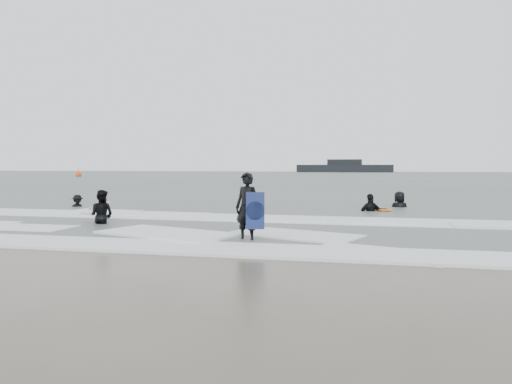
% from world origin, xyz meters
% --- Properties ---
extents(ground, '(320.00, 320.00, 0.00)m').
position_xyz_m(ground, '(0.00, 0.00, 0.00)').
color(ground, brown).
rests_on(ground, ground).
extents(sea, '(320.00, 320.00, 0.00)m').
position_xyz_m(sea, '(0.00, 80.00, 0.06)').
color(sea, '#47544C').
rests_on(sea, ground).
extents(surfer_centre, '(0.78, 0.64, 1.86)m').
position_xyz_m(surfer_centre, '(0.78, 0.87, 0.00)').
color(surfer_centre, black).
rests_on(surfer_centre, ground).
extents(surfer_wading, '(0.86, 0.67, 1.75)m').
position_xyz_m(surfer_wading, '(-4.98, 3.29, 0.00)').
color(surfer_wading, black).
rests_on(surfer_wading, ground).
extents(surfer_breaker, '(1.06, 1.08, 1.49)m').
position_xyz_m(surfer_breaker, '(-9.87, 9.22, 0.00)').
color(surfer_breaker, black).
rests_on(surfer_breaker, ground).
extents(surfer_right_near, '(1.24, 0.93, 1.96)m').
position_xyz_m(surfer_right_near, '(3.81, 10.29, 0.00)').
color(surfer_right_near, black).
rests_on(surfer_right_near, ground).
extents(surfer_right_far, '(1.10, 0.88, 1.95)m').
position_xyz_m(surfer_right_far, '(5.09, 12.76, 0.00)').
color(surfer_right_far, black).
rests_on(surfer_right_far, ground).
extents(surf_foam, '(30.03, 9.06, 0.09)m').
position_xyz_m(surf_foam, '(0.00, 3.70, 0.04)').
color(surf_foam, white).
rests_on(surf_foam, ground).
extents(bodyboards, '(10.46, 10.55, 1.25)m').
position_xyz_m(bodyboards, '(-0.02, 4.98, 0.50)').
color(bodyboards, '#0F1B4A').
rests_on(bodyboards, ground).
extents(buoy, '(1.00, 1.00, 1.65)m').
position_xyz_m(buoy, '(-49.21, 68.53, 0.42)').
color(buoy, '#E9440A').
rests_on(buoy, ground).
extents(vessel_horizon, '(29.47, 5.26, 4.00)m').
position_xyz_m(vessel_horizon, '(-6.65, 145.89, 1.49)').
color(vessel_horizon, black).
rests_on(vessel_horizon, ground).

